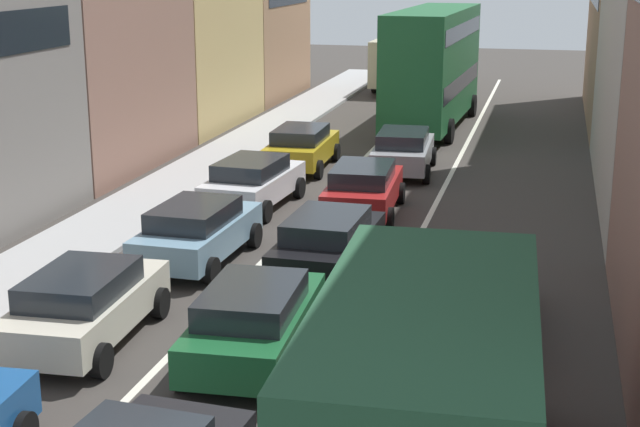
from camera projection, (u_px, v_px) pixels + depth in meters
The scene contains 15 objects.
sidewalk_left at pixel (179, 183), 30.71m from camera, with size 2.60×64.00×0.14m, color #A7A7A7.
lane_stripe_left at pixel (329, 194), 29.56m from camera, with size 0.16×60.00×0.01m, color silver.
lane_stripe_right at pixel (438, 200), 28.77m from camera, with size 0.16×60.00×0.01m, color silver.
removalist_box_truck at pixel (430, 396), 11.62m from camera, with size 2.96×7.79×3.58m.
sedan_centre_lane_second at pixel (254, 320), 17.18m from camera, with size 2.25×4.39×1.49m.
wagon_left_lane_second at pixel (85, 304), 18.00m from camera, with size 2.23×4.38×1.49m.
hatchback_centre_lane_third at pixel (328, 242), 21.86m from camera, with size 2.15×4.35×1.49m.
sedan_left_lane_third at pixel (197, 231), 22.78m from camera, with size 2.16×4.35×1.49m.
coupe_centre_lane_fourth at pixel (363, 188), 26.97m from camera, with size 2.25×4.39×1.49m.
sedan_left_lane_fourth at pixel (253, 181), 27.77m from camera, with size 2.28×4.40×1.49m.
sedan_centre_lane_fifth at pixel (403, 150), 32.20m from camera, with size 2.26×4.40×1.49m.
sedan_left_lane_fifth at pixel (301, 146), 32.87m from camera, with size 2.16×4.35×1.49m.
sedan_right_lane_behind_truck at pixel (470, 290), 18.71m from camera, with size 2.11×4.33×1.49m.
bus_mid_queue_primary at pixel (433, 63), 40.04m from camera, with size 3.13×10.60×5.06m.
bus_far_queue_secondary at pixel (408, 55), 53.54m from camera, with size 2.88×10.52×2.90m.
Camera 1 is at (4.95, -7.90, 7.19)m, focal length 53.12 mm.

